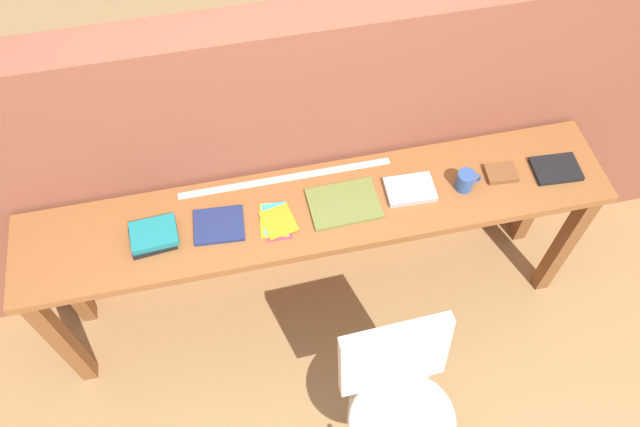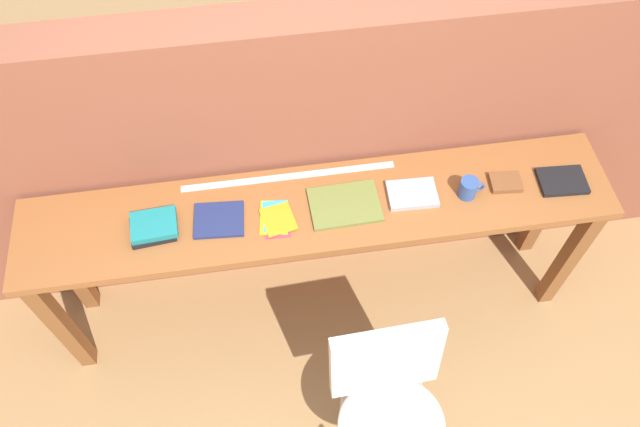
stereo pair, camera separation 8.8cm
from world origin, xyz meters
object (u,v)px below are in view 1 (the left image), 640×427
leather_journal_brown (501,173)px  pamphlet_pile_colourful (276,221)px  magazine_cycling (219,225)px  book_stack_leftmost (153,236)px  book_open_centre (344,204)px  chair_white_moulded (399,398)px  book_repair_rightmost (556,169)px  mug (466,181)px

leather_journal_brown → pamphlet_pile_colourful: bearing=-173.3°
magazine_cycling → book_stack_leftmost: bearing=-173.9°
magazine_cycling → book_open_centre: bearing=4.0°
pamphlet_pile_colourful → book_open_centre: (0.29, 0.02, 0.00)m
chair_white_moulded → book_stack_leftmost: bearing=139.4°
book_repair_rightmost → book_stack_leftmost: bearing=-176.9°
mug → book_repair_rightmost: mug is taller
magazine_cycling → book_repair_rightmost: bearing=3.5°
pamphlet_pile_colourful → leather_journal_brown: leather_journal_brown is taller
book_stack_leftmost → leather_journal_brown: book_stack_leftmost is taller
mug → leather_journal_brown: size_ratio=0.85×
mug → book_repair_rightmost: (0.42, 0.00, -0.03)m
book_open_centre → mug: bearing=-3.5°
magazine_cycling → book_open_centre: (0.52, -0.00, 0.00)m
book_open_centre → book_repair_rightmost: bearing=-2.5°
magazine_cycling → book_repair_rightmost: 1.46m
book_stack_leftmost → magazine_cycling: book_stack_leftmost is taller
chair_white_moulded → mug: (0.45, 0.72, 0.40)m
chair_white_moulded → mug: mug is taller
chair_white_moulded → book_stack_leftmost: size_ratio=4.47×
pamphlet_pile_colourful → leather_journal_brown: 0.98m
book_open_centre → mug: mug is taller
book_open_centre → magazine_cycling: bearing=178.3°
book_open_centre → mug: (0.52, -0.02, 0.04)m
chair_white_moulded → pamphlet_pile_colourful: size_ratio=4.68×
book_stack_leftmost → mug: 1.30m
leather_journal_brown → book_open_centre: bearing=-174.4°
chair_white_moulded → magazine_cycling: 1.01m
pamphlet_pile_colourful → book_open_centre: bearing=4.8°
magazine_cycling → leather_journal_brown: size_ratio=1.56×
pamphlet_pile_colourful → mug: (0.81, 0.01, 0.04)m
magazine_cycling → book_open_centre: same height
magazine_cycling → book_open_centre: 0.52m
book_stack_leftmost → pamphlet_pile_colourful: 0.49m
magazine_cycling → pamphlet_pile_colourful: magazine_cycling is taller
book_open_centre → book_repair_rightmost: 0.94m
magazine_cycling → mug: size_ratio=1.84×
chair_white_moulded → mug: size_ratio=8.10×
book_repair_rightmost → magazine_cycling: bearing=-177.3°
leather_journal_brown → book_repair_rightmost: size_ratio=0.65×
magazine_cycling → mug: (1.04, -0.02, 0.04)m
book_open_centre → mug: 0.52m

